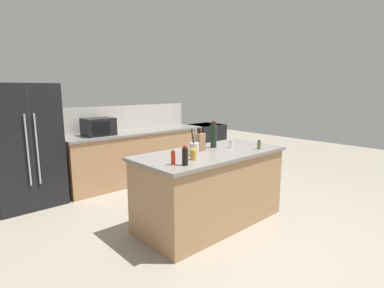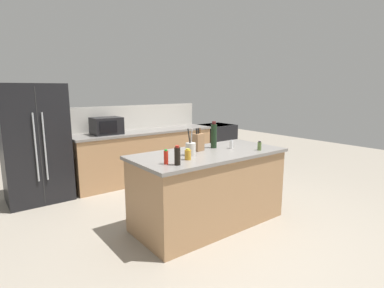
% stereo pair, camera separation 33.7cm
% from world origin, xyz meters
% --- Properties ---
extents(ground_plane, '(14.00, 14.00, 0.00)m').
position_xyz_m(ground_plane, '(0.00, 0.00, 0.00)').
color(ground_plane, gray).
extents(back_counter_run, '(2.74, 0.66, 0.94)m').
position_xyz_m(back_counter_run, '(0.30, 2.20, 0.47)').
color(back_counter_run, '#A87C54').
rests_on(back_counter_run, ground_plane).
extents(wall_backsplash, '(2.70, 0.03, 0.46)m').
position_xyz_m(wall_backsplash, '(0.30, 2.52, 1.17)').
color(wall_backsplash, beige).
rests_on(wall_backsplash, back_counter_run).
extents(kitchen_island, '(1.96, 0.93, 0.94)m').
position_xyz_m(kitchen_island, '(0.00, 0.00, 0.47)').
color(kitchen_island, '#A87C54').
rests_on(kitchen_island, ground_plane).
extents(refrigerator, '(0.90, 0.75, 1.79)m').
position_xyz_m(refrigerator, '(-1.56, 2.25, 0.90)').
color(refrigerator, black).
rests_on(refrigerator, ground_plane).
extents(range_oven, '(0.76, 0.65, 0.92)m').
position_xyz_m(range_oven, '(2.09, 2.20, 0.47)').
color(range_oven, black).
rests_on(range_oven, ground_plane).
extents(microwave, '(0.49, 0.39, 0.29)m').
position_xyz_m(microwave, '(-0.44, 2.20, 1.09)').
color(microwave, black).
rests_on(microwave, back_counter_run).
extents(knife_block, '(0.15, 0.12, 0.29)m').
position_xyz_m(knife_block, '(-0.06, 0.14, 1.05)').
color(knife_block, '#936B47').
rests_on(knife_block, kitchen_island).
extents(utensil_crock, '(0.12, 0.12, 0.32)m').
position_xyz_m(utensil_crock, '(-0.30, -0.01, 1.02)').
color(utensil_crock, beige).
rests_on(utensil_crock, kitchen_island).
extents(salt_shaker, '(0.05, 0.05, 0.11)m').
position_xyz_m(salt_shaker, '(0.38, -0.01, 0.99)').
color(salt_shaker, silver).
rests_on(salt_shaker, kitchen_island).
extents(spice_jar_oregano, '(0.05, 0.05, 0.12)m').
position_xyz_m(spice_jar_oregano, '(0.59, -0.31, 0.99)').
color(spice_jar_oregano, '#567038').
rests_on(spice_jar_oregano, kitchen_island).
extents(honey_jar, '(0.07, 0.07, 0.12)m').
position_xyz_m(honey_jar, '(-0.45, -0.17, 1.00)').
color(honey_jar, gold).
rests_on(honey_jar, kitchen_island).
extents(soy_sauce_bottle, '(0.06, 0.06, 0.20)m').
position_xyz_m(soy_sauce_bottle, '(-0.68, -0.29, 1.04)').
color(soy_sauce_bottle, black).
rests_on(soy_sauce_bottle, kitchen_island).
extents(wine_bottle, '(0.08, 0.08, 0.35)m').
position_xyz_m(wine_bottle, '(0.23, 0.17, 1.11)').
color(wine_bottle, black).
rests_on(wine_bottle, kitchen_island).
extents(hot_sauce_bottle, '(0.05, 0.05, 0.16)m').
position_xyz_m(hot_sauce_bottle, '(-0.75, -0.18, 1.01)').
color(hot_sauce_bottle, red).
rests_on(hot_sauce_bottle, kitchen_island).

